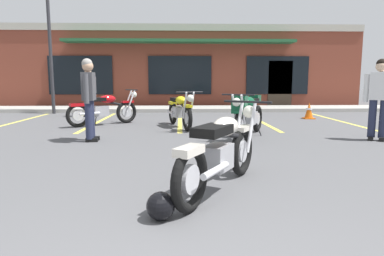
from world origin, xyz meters
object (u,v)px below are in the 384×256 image
at_px(person_in_shorts_foreground, 379,95).
at_px(helmet_on_pavement, 161,206).
at_px(motorcycle_red_sportbike, 104,108).
at_px(traffic_cone, 309,111).
at_px(motorcycle_black_cruiser, 180,110).
at_px(person_in_black_shirt, 89,89).
at_px(motorcycle_foreground_classic, 221,150).
at_px(person_by_back_row, 89,95).
at_px(parking_lot_lamp_post, 48,29).
at_px(motorcycle_blue_standard, 248,113).

distance_m(person_in_shorts_foreground, helmet_on_pavement, 5.85).
xyz_separation_m(motorcycle_red_sportbike, traffic_cone, (6.27, 1.33, -0.20)).
relative_size(motorcycle_black_cruiser, person_in_black_shirt, 1.23).
bearing_deg(motorcycle_foreground_classic, person_in_black_shirt, 114.16).
height_order(person_in_shorts_foreground, person_by_back_row, same).
relative_size(motorcycle_red_sportbike, person_in_shorts_foreground, 1.06).
height_order(helmet_on_pavement, parking_lot_lamp_post, parking_lot_lamp_post).
bearing_deg(person_in_shorts_foreground, person_in_black_shirt, 145.92).
xyz_separation_m(motorcycle_black_cruiser, person_by_back_row, (-1.83, -1.97, 0.49)).
height_order(person_in_black_shirt, helmet_on_pavement, person_in_black_shirt).
distance_m(person_in_shorts_foreground, parking_lot_lamp_post, 10.76).
distance_m(motorcycle_red_sportbike, helmet_on_pavement, 6.83).
bearing_deg(motorcycle_blue_standard, motorcycle_black_cruiser, 134.00).
height_order(motorcycle_black_cruiser, motorcycle_blue_standard, same).
distance_m(person_in_shorts_foreground, person_by_back_row, 5.93).
relative_size(person_by_back_row, traffic_cone, 3.16).
xyz_separation_m(motorcycle_red_sportbike, person_in_shorts_foreground, (6.20, -2.61, 0.49)).
relative_size(motorcycle_red_sportbike, motorcycle_black_cruiser, 0.86).
height_order(motorcycle_foreground_classic, person_in_shorts_foreground, person_in_shorts_foreground).
xyz_separation_m(person_in_shorts_foreground, person_by_back_row, (-5.93, 0.11, 0.00)).
bearing_deg(helmet_on_pavement, traffic_cone, 61.17).
height_order(motorcycle_foreground_classic, motorcycle_black_cruiser, same).
bearing_deg(helmet_on_pavement, person_in_black_shirt, 108.44).
height_order(motorcycle_blue_standard, helmet_on_pavement, motorcycle_blue_standard).
bearing_deg(person_by_back_row, traffic_cone, 32.61).
distance_m(person_in_black_shirt, parking_lot_lamp_post, 2.81).
xyz_separation_m(person_in_shorts_foreground, traffic_cone, (0.07, 3.95, -0.69)).
bearing_deg(parking_lot_lamp_post, person_by_back_row, -63.33).
relative_size(person_in_shorts_foreground, helmet_on_pavement, 6.44).
bearing_deg(person_by_back_row, motorcycle_foreground_classic, -54.25).
relative_size(motorcycle_foreground_classic, person_in_shorts_foreground, 1.13).
xyz_separation_m(motorcycle_red_sportbike, person_in_black_shirt, (-0.99, 2.25, 0.49)).
xyz_separation_m(motorcycle_blue_standard, person_in_shorts_foreground, (2.60, -0.52, 0.42)).
bearing_deg(motorcycle_blue_standard, person_by_back_row, -173.02).
distance_m(motorcycle_black_cruiser, helmet_on_pavement, 6.01).
bearing_deg(parking_lot_lamp_post, helmet_on_pavement, -65.04).
relative_size(motorcycle_blue_standard, person_in_black_shirt, 1.16).
height_order(motorcycle_foreground_classic, parking_lot_lamp_post, parking_lot_lamp_post).
relative_size(motorcycle_black_cruiser, motorcycle_blue_standard, 1.06).
distance_m(motorcycle_red_sportbike, traffic_cone, 6.41).
bearing_deg(motorcycle_blue_standard, motorcycle_foreground_classic, -105.79).
bearing_deg(person_in_shorts_foreground, traffic_cone, 88.97).
height_order(motorcycle_black_cruiser, parking_lot_lamp_post, parking_lot_lamp_post).
xyz_separation_m(person_in_black_shirt, traffic_cone, (7.26, -0.92, -0.69)).
relative_size(motorcycle_foreground_classic, person_by_back_row, 1.13).
distance_m(person_by_back_row, parking_lot_lamp_post, 6.73).
bearing_deg(motorcycle_blue_standard, helmet_on_pavement, -110.55).
height_order(motorcycle_red_sportbike, traffic_cone, motorcycle_red_sportbike).
bearing_deg(person_by_back_row, motorcycle_red_sportbike, 96.15).
relative_size(person_in_black_shirt, person_in_shorts_foreground, 1.00).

